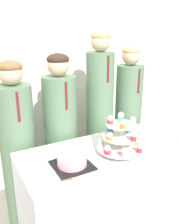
{
  "coord_description": "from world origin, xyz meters",
  "views": [
    {
      "loc": [
        -0.84,
        -0.99,
        1.56
      ],
      "look_at": [
        -0.11,
        0.32,
        1.06
      ],
      "focal_mm": 38.0,
      "sensor_mm": 36.0,
      "label": 1
    }
  ],
  "objects_px": {
    "student_1": "(61,140)",
    "cupcake_stand": "(120,137)",
    "cake_knife": "(74,179)",
    "round_cake": "(72,159)",
    "student_2": "(99,122)",
    "student_3": "(127,123)",
    "student_0": "(19,152)"
  },
  "relations": [
    {
      "from": "student_2",
      "to": "cake_knife",
      "type": "bearing_deg",
      "value": -130.63
    },
    {
      "from": "student_0",
      "to": "student_3",
      "type": "height_order",
      "value": "student_3"
    },
    {
      "from": "student_0",
      "to": "student_2",
      "type": "height_order",
      "value": "student_2"
    },
    {
      "from": "cake_knife",
      "to": "round_cake",
      "type": "bearing_deg",
      "value": 88.24
    },
    {
      "from": "cupcake_stand",
      "to": "student_3",
      "type": "bearing_deg",
      "value": 47.95
    },
    {
      "from": "round_cake",
      "to": "cupcake_stand",
      "type": "bearing_deg",
      "value": -0.83
    },
    {
      "from": "cake_knife",
      "to": "student_2",
      "type": "distance_m",
      "value": 0.92
    },
    {
      "from": "round_cake",
      "to": "cake_knife",
      "type": "distance_m",
      "value": 0.15
    },
    {
      "from": "cupcake_stand",
      "to": "cake_knife",
      "type": "bearing_deg",
      "value": -163.06
    },
    {
      "from": "student_2",
      "to": "student_3",
      "type": "bearing_deg",
      "value": -0.0
    },
    {
      "from": "round_cake",
      "to": "student_0",
      "type": "bearing_deg",
      "value": 110.38
    },
    {
      "from": "round_cake",
      "to": "cupcake_stand",
      "type": "xyz_separation_m",
      "value": [
        0.37,
        -0.01,
        0.07
      ]
    },
    {
      "from": "cupcake_stand",
      "to": "student_2",
      "type": "bearing_deg",
      "value": 72.33
    },
    {
      "from": "student_2",
      "to": "student_1",
      "type": "bearing_deg",
      "value": 180.0
    },
    {
      "from": "student_0",
      "to": "student_3",
      "type": "distance_m",
      "value": 1.09
    },
    {
      "from": "student_0",
      "to": "student_1",
      "type": "xyz_separation_m",
      "value": [
        0.37,
        0.0,
        0.02
      ]
    },
    {
      "from": "student_2",
      "to": "student_3",
      "type": "distance_m",
      "value": 0.34
    },
    {
      "from": "cake_knife",
      "to": "student_2",
      "type": "height_order",
      "value": "student_2"
    },
    {
      "from": "student_1",
      "to": "student_2",
      "type": "relative_size",
      "value": 0.89
    },
    {
      "from": "student_1",
      "to": "cupcake_stand",
      "type": "bearing_deg",
      "value": -69.93
    },
    {
      "from": "cake_knife",
      "to": "student_3",
      "type": "bearing_deg",
      "value": 55.88
    },
    {
      "from": "student_3",
      "to": "round_cake",
      "type": "bearing_deg",
      "value": -147.32
    },
    {
      "from": "cake_knife",
      "to": "student_0",
      "type": "bearing_deg",
      "value": 121.95
    },
    {
      "from": "student_0",
      "to": "student_2",
      "type": "xyz_separation_m",
      "value": [
        0.76,
        0.0,
        0.11
      ]
    },
    {
      "from": "cupcake_stand",
      "to": "student_0",
      "type": "xyz_separation_m",
      "value": [
        -0.58,
        0.57,
        -0.23
      ]
    },
    {
      "from": "cupcake_stand",
      "to": "student_3",
      "type": "xyz_separation_m",
      "value": [
        0.51,
        0.57,
        -0.18
      ]
    },
    {
      "from": "student_0",
      "to": "student_2",
      "type": "relative_size",
      "value": 0.87
    },
    {
      "from": "cupcake_stand",
      "to": "student_2",
      "type": "xyz_separation_m",
      "value": [
        0.18,
        0.57,
        -0.12
      ]
    },
    {
      "from": "round_cake",
      "to": "cake_knife",
      "type": "xyz_separation_m",
      "value": [
        -0.05,
        -0.13,
        -0.05
      ]
    },
    {
      "from": "cake_knife",
      "to": "student_0",
      "type": "relative_size",
      "value": 0.17
    },
    {
      "from": "round_cake",
      "to": "student_0",
      "type": "xyz_separation_m",
      "value": [
        -0.21,
        0.56,
        -0.16
      ]
    },
    {
      "from": "round_cake",
      "to": "student_3",
      "type": "xyz_separation_m",
      "value": [
        0.88,
        0.56,
        -0.11
      ]
    }
  ]
}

